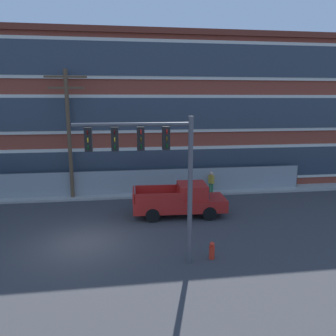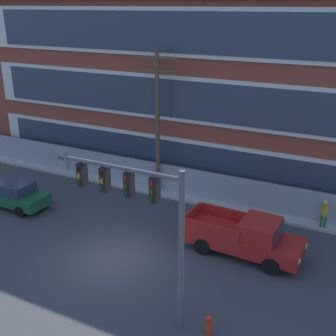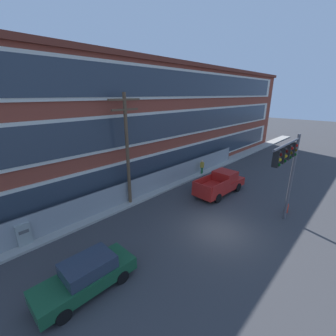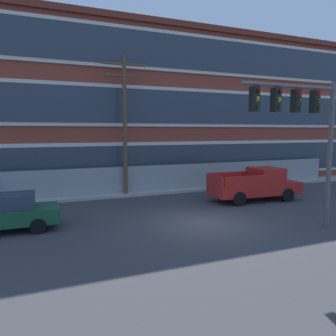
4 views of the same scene
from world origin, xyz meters
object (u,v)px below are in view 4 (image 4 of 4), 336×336
at_px(traffic_signal_mast, 303,120).
at_px(utility_pole_near_corner, 125,119).
at_px(sedan_dark_green, 3,213).
at_px(pedestrian_near_cabinet, 255,174).
at_px(pickup_truck_red, 256,185).

height_order(traffic_signal_mast, utility_pole_near_corner, utility_pole_near_corner).
height_order(sedan_dark_green, pedestrian_near_cabinet, pedestrian_near_cabinet).
bearing_deg(pickup_truck_red, sedan_dark_green, -175.35).
relative_size(traffic_signal_mast, sedan_dark_green, 1.37).
xyz_separation_m(traffic_signal_mast, sedan_dark_green, (-11.30, 4.62, -3.77)).
relative_size(utility_pole_near_corner, pedestrian_near_cabinet, 5.17).
height_order(traffic_signal_mast, pedestrian_near_cabinet, traffic_signal_mast).
bearing_deg(pedestrian_near_cabinet, traffic_signal_mast, -117.89).
relative_size(pickup_truck_red, utility_pole_near_corner, 0.64).
distance_m(pickup_truck_red, utility_pole_near_corner, 9.02).
height_order(sedan_dark_green, utility_pole_near_corner, utility_pole_near_corner).
distance_m(utility_pole_near_corner, pedestrian_near_cabinet, 10.58).
bearing_deg(utility_pole_near_corner, sedan_dark_green, -140.90).
bearing_deg(pickup_truck_red, traffic_signal_mast, -111.24).
height_order(pickup_truck_red, sedan_dark_green, pickup_truck_red).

